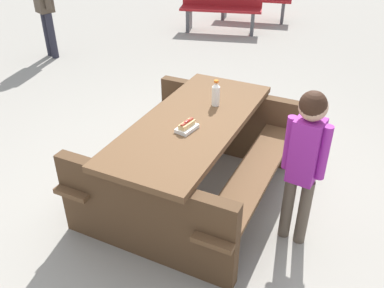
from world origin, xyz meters
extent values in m
plane|color=gray|center=(0.00, 0.00, 0.00)|extent=(30.00, 30.00, 0.00)
cube|color=brown|center=(0.00, 0.00, 0.72)|extent=(1.94, 1.21, 0.05)
cube|color=brown|center=(-0.15, 0.54, 0.43)|extent=(1.81, 0.75, 0.04)
cube|color=brown|center=(0.15, -0.54, 0.43)|extent=(1.81, 0.75, 0.04)
cube|color=#4D3520|center=(0.75, 0.21, 0.35)|extent=(0.47, 1.38, 0.70)
cube|color=#4D3520|center=(-0.75, -0.21, 0.35)|extent=(0.47, 1.38, 0.70)
cylinder|color=silver|center=(-0.34, -0.03, 0.83)|extent=(0.07, 0.07, 0.17)
cone|color=silver|center=(-0.34, -0.03, 0.94)|extent=(0.06, 0.06, 0.04)
cylinder|color=orange|center=(-0.34, -0.03, 0.97)|extent=(0.04, 0.04, 0.02)
cube|color=white|center=(0.15, 0.08, 0.77)|extent=(0.19, 0.13, 0.03)
cube|color=#D8B272|center=(0.15, 0.08, 0.80)|extent=(0.16, 0.07, 0.04)
cylinder|color=maroon|center=(0.15, 0.08, 0.82)|extent=(0.14, 0.04, 0.03)
ellipsoid|color=maroon|center=(0.15, 0.08, 0.83)|extent=(0.07, 0.03, 0.01)
cylinder|color=brown|center=(-0.10, 0.87, 0.28)|extent=(0.09, 0.09, 0.56)
cylinder|color=brown|center=(-0.12, 1.00, 0.28)|extent=(0.09, 0.09, 0.56)
cube|color=purple|center=(-0.11, 0.94, 0.80)|extent=(0.20, 0.21, 0.48)
cylinder|color=purple|center=(-0.09, 0.82, 0.83)|extent=(0.07, 0.07, 0.41)
cylinder|color=purple|center=(-0.13, 1.05, 0.83)|extent=(0.07, 0.07, 0.41)
sphere|color=tan|center=(-0.11, 0.94, 1.14)|extent=(0.19, 0.19, 0.19)
sphere|color=#331E14|center=(-0.09, 0.94, 1.16)|extent=(0.18, 0.18, 0.18)
cube|color=#4C4C51|center=(-4.86, -3.36, 0.21)|extent=(0.35, 0.22, 0.41)
cube|color=#4C4C51|center=(-5.41, -2.29, 0.21)|extent=(0.35, 0.22, 0.41)
cube|color=maroon|center=(-4.04, -2.82, 0.43)|extent=(1.12, 1.49, 0.04)
cube|color=#4C4C51|center=(-3.73, -3.33, 0.21)|extent=(0.34, 0.24, 0.41)
cube|color=#4C4C51|center=(-4.35, -2.31, 0.21)|extent=(0.34, 0.24, 0.41)
cylinder|color=#262633|center=(-1.20, -4.12, 0.35)|extent=(0.11, 0.11, 0.71)
cylinder|color=#262633|center=(-1.19, -3.97, 0.35)|extent=(0.11, 0.11, 0.71)
camera|label=1|loc=(2.17, 1.90, 2.32)|focal=38.49mm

